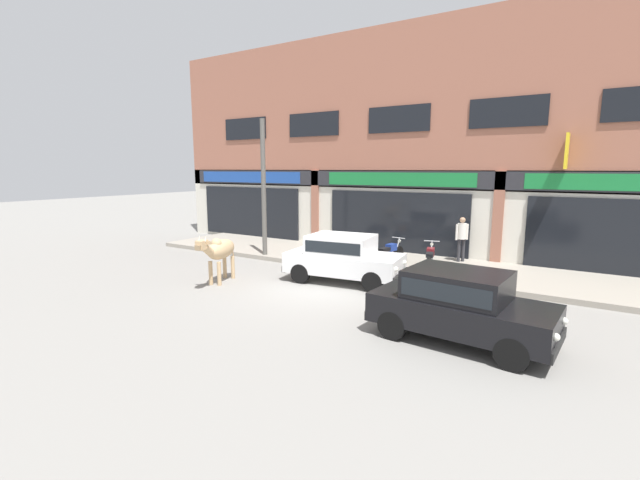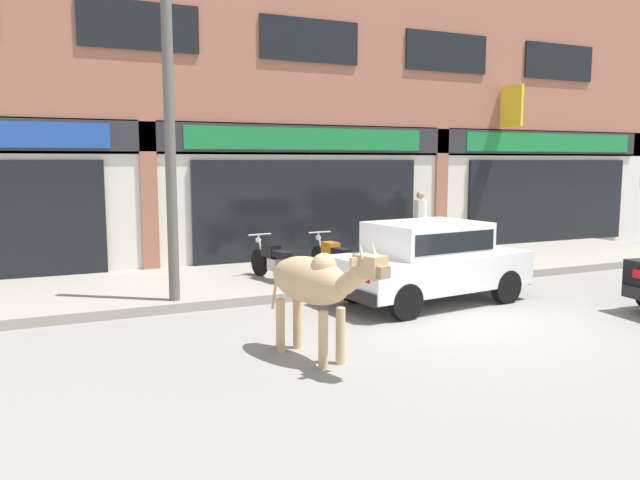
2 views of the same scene
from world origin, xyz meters
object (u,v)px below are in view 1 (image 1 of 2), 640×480
(motorcycle_1, at_px, (353,250))
(car_1, at_px, (343,256))
(car_0, at_px, (459,302))
(motorcycle_2, at_px, (389,253))
(motorcycle_0, at_px, (326,246))
(pedestrian, at_px, (462,234))
(motorcycle_3, at_px, (430,258))
(cow, at_px, (220,250))
(utility_pole, at_px, (264,188))

(motorcycle_1, bearing_deg, car_1, -69.99)
(motorcycle_1, bearing_deg, car_0, -45.08)
(car_0, relative_size, car_1, 0.99)
(motorcycle_1, relative_size, motorcycle_2, 1.01)
(motorcycle_0, bearing_deg, car_0, -39.60)
(pedestrian, bearing_deg, motorcycle_1, -150.33)
(motorcycle_2, bearing_deg, motorcycle_3, -1.55)
(motorcycle_2, bearing_deg, cow, -129.85)
(cow, height_order, motorcycle_0, cow)
(motorcycle_2, relative_size, utility_pole, 0.35)
(car_1, height_order, motorcycle_3, car_1)
(motorcycle_0, height_order, motorcycle_2, same)
(car_0, relative_size, utility_pole, 0.72)
(cow, relative_size, motorcycle_2, 1.16)
(car_0, distance_m, pedestrian, 7.17)
(motorcycle_2, bearing_deg, car_0, -54.45)
(cow, xyz_separation_m, motorcycle_0, (1.11, 4.44, -0.45))
(car_1, height_order, motorcycle_2, car_1)
(car_1, distance_m, motorcycle_2, 2.42)
(motorcycle_3, xyz_separation_m, pedestrian, (0.54, 1.83, 0.60))
(car_0, bearing_deg, cow, 174.17)
(car_0, distance_m, motorcycle_3, 5.60)
(car_0, height_order, motorcycle_1, car_0)
(motorcycle_1, bearing_deg, utility_pole, -166.40)
(motorcycle_3, bearing_deg, car_1, -130.97)
(motorcycle_0, bearing_deg, pedestrian, 21.04)
(car_1, bearing_deg, motorcycle_2, 77.25)
(car_1, distance_m, motorcycle_3, 3.06)
(car_0, relative_size, pedestrian, 2.32)
(pedestrian, distance_m, utility_pole, 7.48)
(utility_pole, bearing_deg, motorcycle_1, 13.60)
(motorcycle_0, bearing_deg, cow, -104.01)
(motorcycle_2, height_order, utility_pole, utility_pole)
(motorcycle_0, height_order, motorcycle_3, same)
(motorcycle_0, distance_m, utility_pole, 3.23)
(motorcycle_1, bearing_deg, motorcycle_2, 5.26)
(motorcycle_1, distance_m, utility_pole, 4.14)
(cow, height_order, pedestrian, pedestrian)
(motorcycle_3, bearing_deg, motorcycle_2, 178.45)
(motorcycle_1, xyz_separation_m, motorcycle_3, (2.81, 0.08, 0.00))
(car_0, height_order, pedestrian, pedestrian)
(car_1, bearing_deg, motorcycle_3, 49.03)
(utility_pole, bearing_deg, motorcycle_0, 24.01)
(cow, height_order, motorcycle_1, cow)
(car_1, xyz_separation_m, motorcycle_0, (-2.05, 2.37, -0.26))
(car_1, height_order, utility_pole, utility_pole)
(motorcycle_0, relative_size, motorcycle_1, 0.99)
(cow, relative_size, car_1, 0.56)
(cow, distance_m, motorcycle_1, 4.92)
(car_1, distance_m, utility_pole, 4.85)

